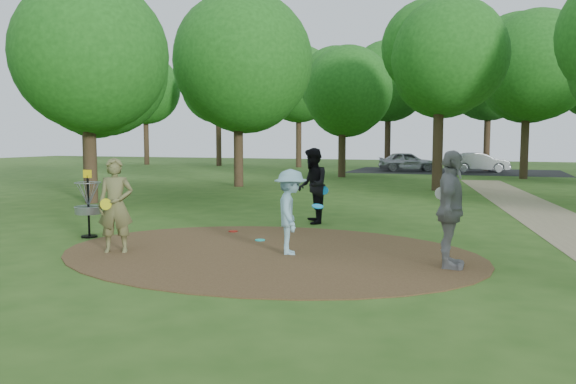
% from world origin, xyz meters
% --- Properties ---
extents(ground, '(100.00, 100.00, 0.00)m').
position_xyz_m(ground, '(0.00, 0.00, 0.00)').
color(ground, '#2D5119').
rests_on(ground, ground).
extents(dirt_clearing, '(8.40, 8.40, 0.02)m').
position_xyz_m(dirt_clearing, '(0.00, 0.00, 0.01)').
color(dirt_clearing, '#47301C').
rests_on(dirt_clearing, ground).
extents(parking_lot, '(14.00, 8.00, 0.01)m').
position_xyz_m(parking_lot, '(2.00, 30.00, 0.00)').
color(parking_lot, black).
rests_on(parking_lot, ground).
extents(player_observer_with_disc, '(0.81, 0.69, 1.87)m').
position_xyz_m(player_observer_with_disc, '(-2.82, -0.97, 0.94)').
color(player_observer_with_disc, brown).
rests_on(player_observer_with_disc, ground).
extents(player_throwing_with_disc, '(1.17, 1.22, 1.66)m').
position_xyz_m(player_throwing_with_disc, '(0.47, 0.02, 0.83)').
color(player_throwing_with_disc, '#8EC3D4').
rests_on(player_throwing_with_disc, ground).
extents(player_walking_with_disc, '(1.05, 1.17, 2.00)m').
position_xyz_m(player_walking_with_disc, '(-0.31, 4.00, 1.00)').
color(player_walking_with_disc, black).
rests_on(player_walking_with_disc, ground).
extents(player_waiting_with_disc, '(0.53, 1.21, 2.05)m').
position_xyz_m(player_waiting_with_disc, '(3.45, -0.18, 1.02)').
color(player_waiting_with_disc, gray).
rests_on(player_waiting_with_disc, ground).
extents(disc_ground_cyan, '(0.22, 0.22, 0.02)m').
position_xyz_m(disc_ground_cyan, '(-0.62, 1.12, 0.03)').
color(disc_ground_cyan, '#1BDEDB').
rests_on(disc_ground_cyan, dirt_clearing).
extents(disc_ground_red, '(0.22, 0.22, 0.02)m').
position_xyz_m(disc_ground_red, '(-1.68, 1.99, 0.03)').
color(disc_ground_red, red).
rests_on(disc_ground_red, dirt_clearing).
extents(car_left, '(4.24, 2.58, 1.35)m').
position_xyz_m(car_left, '(-1.17, 29.41, 0.67)').
color(car_left, '#999CA0').
rests_on(car_left, ground).
extents(car_right, '(4.23, 2.74, 1.32)m').
position_xyz_m(car_right, '(3.49, 29.64, 0.66)').
color(car_right, '#929599').
rests_on(car_right, ground).
extents(disc_golf_basket, '(0.63, 0.63, 1.54)m').
position_xyz_m(disc_golf_basket, '(-4.50, 0.30, 0.87)').
color(disc_golf_basket, black).
rests_on(disc_golf_basket, ground).
extents(tree_ring, '(36.84, 45.46, 9.06)m').
position_xyz_m(tree_ring, '(0.97, 9.46, 5.18)').
color(tree_ring, '#332316').
rests_on(tree_ring, ground).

